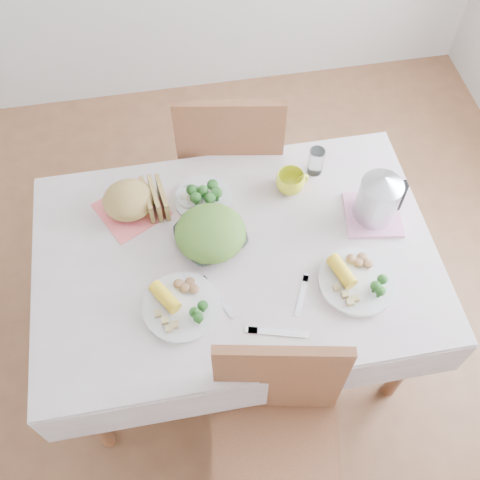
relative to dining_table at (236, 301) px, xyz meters
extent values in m
plane|color=brown|center=(0.00, 0.00, -0.38)|extent=(3.60, 3.60, 0.00)
cube|color=brown|center=(0.00, 0.00, 0.00)|extent=(1.40, 0.90, 0.75)
cube|color=beige|center=(0.00, 0.00, 0.38)|extent=(1.50, 1.00, 0.01)
cube|color=brown|center=(0.02, -0.70, 0.09)|extent=(0.53, 0.53, 1.00)
cube|color=brown|center=(0.10, 0.71, 0.09)|extent=(0.54, 0.54, 1.04)
imported|color=white|center=(-0.08, 0.07, 0.42)|extent=(0.32, 0.32, 0.06)
cylinder|color=white|center=(-0.23, -0.19, 0.40)|extent=(0.33, 0.33, 0.02)
cylinder|color=white|center=(0.41, -0.20, 0.40)|extent=(0.29, 0.29, 0.02)
cylinder|color=beige|center=(-0.08, 0.27, 0.40)|extent=(0.25, 0.25, 0.02)
cube|color=#FB6969|center=(-0.37, 0.27, 0.39)|extent=(0.32, 0.32, 0.00)
ellipsoid|color=olive|center=(-0.37, 0.27, 0.45)|extent=(0.26, 0.25, 0.12)
imported|color=white|center=(-0.14, 0.28, 0.40)|extent=(0.12, 0.12, 0.04)
imported|color=yellow|center=(0.27, 0.26, 0.43)|extent=(0.15, 0.15, 0.09)
cylinder|color=white|center=(0.39, 0.34, 0.45)|extent=(0.08, 0.08, 0.12)
cube|color=pink|center=(0.56, 0.08, 0.40)|extent=(0.24, 0.24, 0.02)
cylinder|color=#B2B5BA|center=(0.56, 0.08, 0.51)|extent=(0.17, 0.17, 0.22)
cube|color=silver|center=(-0.09, -0.17, 0.39)|extent=(0.10, 0.18, 0.00)
cube|color=silver|center=(0.20, -0.22, 0.39)|extent=(0.09, 0.16, 0.00)
cube|color=silver|center=(0.09, -0.34, 0.39)|extent=(0.21, 0.08, 0.00)
camera|label=1|loc=(-0.18, -1.09, 2.18)|focal=42.00mm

